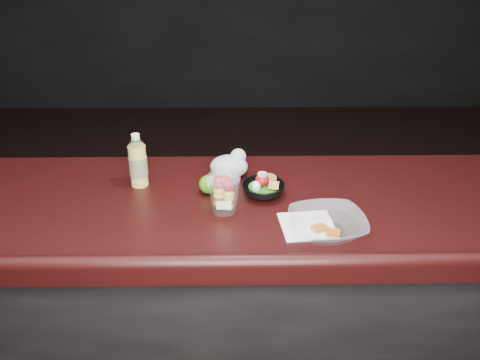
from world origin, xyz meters
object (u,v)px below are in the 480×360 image
green_apple (209,184)px  takeout_bowl (327,225)px  lemonade_bottle (138,164)px  fruit_cup (224,190)px  snack_bowl (263,188)px

green_apple → takeout_bowl: bearing=-35.1°
lemonade_bottle → green_apple: bearing=-13.9°
fruit_cup → snack_bowl: fruit_cup is taller
lemonade_bottle → green_apple: lemonade_bottle is taller
green_apple → takeout_bowl: green_apple is taller
lemonade_bottle → takeout_bowl: lemonade_bottle is taller
fruit_cup → takeout_bowl: size_ratio=0.58×
snack_bowl → takeout_bowl: bearing=-52.2°
lemonade_bottle → fruit_cup: bearing=-31.6°
lemonade_bottle → green_apple: 0.26m
takeout_bowl → fruit_cup: bearing=156.9°
fruit_cup → snack_bowl: (0.13, 0.10, -0.05)m
snack_bowl → takeout_bowl: size_ratio=0.66×
fruit_cup → green_apple: size_ratio=2.07×
lemonade_bottle → takeout_bowl: bearing=-27.4°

